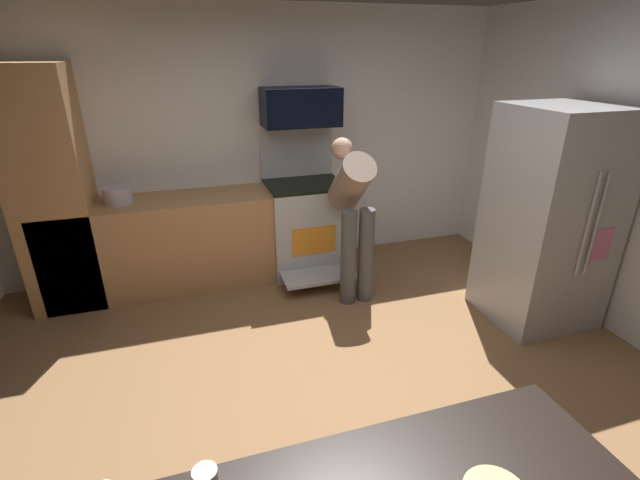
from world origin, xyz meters
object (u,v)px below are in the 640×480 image
Objects in this scene: oven_range at (305,223)px; stock_pot at (118,195)px; microwave at (301,107)px; refrigerator at (549,219)px; person_cook at (352,208)px.

stock_pot is (-1.74, 0.01, 0.47)m from oven_range.
oven_range reaches higher than stock_pot.
microwave is 3.07× the size of stock_pot.
refrigerator reaches higher than stock_pot.
person_cook reaches higher than stock_pot.
microwave reaches higher than person_cook.
stock_pot is at bearing 161.38° from person_cook.
refrigerator is at bearing -43.30° from microwave.
oven_range reaches higher than person_cook.
person_cook is 2.12m from stock_pot.
oven_range is at bearing 111.81° from person_cook.
stock_pot is at bearing 179.55° from oven_range.
refrigerator is (1.68, -1.49, 0.40)m from oven_range.
person_cook is at bearing -68.19° from oven_range.
person_cook is at bearing -70.69° from microwave.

